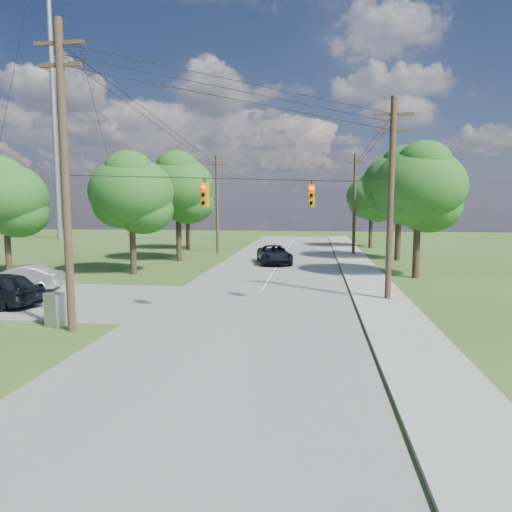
# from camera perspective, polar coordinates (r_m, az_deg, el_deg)

# --- Properties ---
(ground) EXTENTS (140.00, 140.00, 0.00)m
(ground) POSITION_cam_1_polar(r_m,az_deg,el_deg) (17.88, -9.46, -10.10)
(ground) COLOR #334C19
(ground) RESTS_ON ground
(main_road) EXTENTS (10.00, 100.00, 0.03)m
(main_road) POSITION_cam_1_polar(r_m,az_deg,el_deg) (22.19, -0.70, -6.69)
(main_road) COLOR gray
(main_road) RESTS_ON ground
(sidewalk_east) EXTENTS (2.60, 100.00, 0.12)m
(sidewalk_east) POSITION_cam_1_polar(r_m,az_deg,el_deg) (22.27, 16.76, -6.80)
(sidewalk_east) COLOR #A09D96
(sidewalk_east) RESTS_ON ground
(pole_sw) EXTENTS (2.00, 0.32, 12.00)m
(pole_sw) POSITION_cam_1_polar(r_m,az_deg,el_deg) (19.39, -22.77, 9.40)
(pole_sw) COLOR #4B3727
(pole_sw) RESTS_ON ground
(pole_ne) EXTENTS (2.00, 0.32, 10.50)m
(pole_ne) POSITION_cam_1_polar(r_m,az_deg,el_deg) (24.69, 16.50, 7.14)
(pole_ne) COLOR #4B3727
(pole_ne) RESTS_ON ground
(pole_north_e) EXTENTS (2.00, 0.32, 10.00)m
(pole_north_e) POSITION_cam_1_polar(r_m,az_deg,el_deg) (46.55, 12.20, 6.43)
(pole_north_e) COLOR #4B3727
(pole_north_e) RESTS_ON ground
(pole_north_w) EXTENTS (2.00, 0.32, 10.00)m
(pole_north_w) POSITION_cam_1_polar(r_m,az_deg,el_deg) (47.46, -4.88, 6.55)
(pole_north_w) COLOR #4B3727
(pole_north_w) RESTS_ON ground
(power_lines) EXTENTS (13.93, 29.62, 4.93)m
(power_lines) POSITION_cam_1_polar(r_m,az_deg,el_deg) (28.45, 0.15, 14.74)
(power_lines) COLOR black
(power_lines) RESTS_ON ground
(traffic_signals) EXTENTS (4.91, 3.27, 1.05)m
(traffic_signals) POSITION_cam_1_polar(r_m,az_deg,el_deg) (20.97, 0.57, 7.64)
(traffic_signals) COLOR orange
(traffic_signals) RESTS_ON ground
(radio_mast) EXTENTS (0.70, 0.70, 45.00)m
(radio_mast) POSITION_cam_1_polar(r_m,az_deg,el_deg) (74.61, -24.11, 19.47)
(radio_mast) COLOR #949799
(radio_mast) RESTS_ON ground
(tree_w_near) EXTENTS (6.00, 6.00, 8.40)m
(tree_w_near) POSITION_cam_1_polar(r_m,az_deg,el_deg) (34.00, -15.33, 7.70)
(tree_w_near) COLOR #432F21
(tree_w_near) RESTS_ON ground
(tree_w_mid) EXTENTS (6.40, 6.40, 9.22)m
(tree_w_mid) POSITION_cam_1_polar(r_m,az_deg,el_deg) (41.21, -9.73, 8.50)
(tree_w_mid) COLOR #432F21
(tree_w_mid) RESTS_ON ground
(tree_w_far) EXTENTS (6.00, 6.00, 8.73)m
(tree_w_far) POSITION_cam_1_polar(r_m,az_deg,el_deg) (51.36, -8.58, 7.75)
(tree_w_far) COLOR #432F21
(tree_w_far) RESTS_ON ground
(tree_e_near) EXTENTS (6.20, 6.20, 8.81)m
(tree_e_near) POSITION_cam_1_polar(r_m,az_deg,el_deg) (33.15, 19.69, 8.16)
(tree_e_near) COLOR #432F21
(tree_e_near) RESTS_ON ground
(tree_e_mid) EXTENTS (6.60, 6.60, 9.64)m
(tree_e_mid) POSITION_cam_1_polar(r_m,az_deg,el_deg) (43.08, 17.54, 8.64)
(tree_e_mid) COLOR #432F21
(tree_e_mid) RESTS_ON ground
(tree_e_far) EXTENTS (5.80, 5.80, 8.32)m
(tree_e_far) POSITION_cam_1_polar(r_m,az_deg,el_deg) (54.78, 14.25, 7.19)
(tree_e_far) COLOR #432F21
(tree_e_far) RESTS_ON ground
(tree_cross_n) EXTENTS (5.60, 5.60, 7.91)m
(tree_cross_n) POSITION_cam_1_polar(r_m,az_deg,el_deg) (35.74, -28.90, 6.53)
(tree_cross_n) COLOR #432F21
(tree_cross_n) RESTS_ON ground
(car_cross_silver) EXTENTS (4.74, 2.53, 1.48)m
(car_cross_silver) POSITION_cam_1_polar(r_m,az_deg,el_deg) (29.92, -27.46, -2.51)
(car_cross_silver) COLOR #ACAFB3
(car_cross_silver) RESTS_ON cross_road
(car_main_north) EXTENTS (3.73, 6.00, 1.55)m
(car_main_north) POSITION_cam_1_polar(r_m,az_deg,el_deg) (38.88, 2.30, 0.19)
(car_main_north) COLOR black
(car_main_north) RESTS_ON main_road
(control_cabinet) EXTENTS (0.92, 0.80, 1.40)m
(control_cabinet) POSITION_cam_1_polar(r_m,az_deg,el_deg) (20.87, -23.76, -6.17)
(control_cabinet) COLOR #949799
(control_cabinet) RESTS_ON ground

